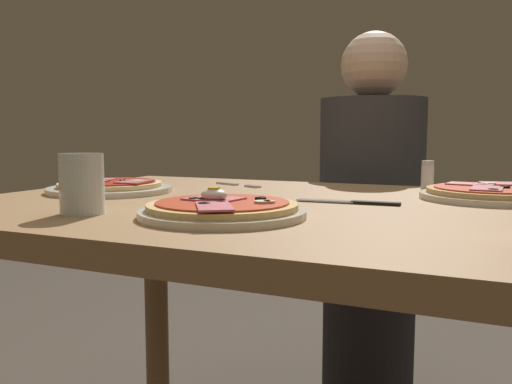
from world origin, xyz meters
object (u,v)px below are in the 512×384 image
at_px(pizza_foreground, 222,209).
at_px(water_glass_far, 82,188).
at_px(knife, 355,202).
at_px(pizza_across_left, 491,194).
at_px(salt_shaker, 428,175).
at_px(dining_table, 286,259).
at_px(diner_person, 370,234).
at_px(pizza_across_right, 110,187).
at_px(fork, 234,184).

relative_size(pizza_foreground, water_glass_far, 2.68).
bearing_deg(knife, pizza_across_left, 37.02).
height_order(pizza_across_left, salt_shaker, salt_shaker).
height_order(dining_table, diner_person, diner_person).
height_order(dining_table, water_glass_far, water_glass_far).
relative_size(dining_table, diner_person, 1.06).
relative_size(water_glass_far, diner_person, 0.08).
distance_m(pizza_across_right, knife, 0.55).
relative_size(pizza_across_left, salt_shaker, 4.08).
distance_m(fork, knife, 0.43).
bearing_deg(pizza_across_right, knife, 2.92).
bearing_deg(knife, salt_shaker, 75.22).
distance_m(dining_table, fork, 0.38).
bearing_deg(water_glass_far, salt_shaker, 54.40).
bearing_deg(dining_table, pizza_across_right, 178.59).
height_order(salt_shaker, diner_person, diner_person).
relative_size(pizza_across_left, pizza_across_right, 0.99).
distance_m(pizza_across_right, water_glass_far, 0.33).
distance_m(pizza_foreground, water_glass_far, 0.23).
relative_size(dining_table, water_glass_far, 12.58).
height_order(pizza_across_right, fork, pizza_across_right).
distance_m(dining_table, knife, 0.17).
height_order(pizza_across_left, knife, pizza_across_left).
xyz_separation_m(pizza_across_left, salt_shaker, (-0.14, 0.17, 0.02)).
distance_m(pizza_across_left, salt_shaker, 0.22).
xyz_separation_m(pizza_foreground, salt_shaker, (0.24, 0.59, 0.02)).
bearing_deg(salt_shaker, water_glass_far, -125.60).
xyz_separation_m(fork, diner_person, (0.25, 0.44, -0.19)).
height_order(dining_table, pizza_across_left, pizza_across_left).
height_order(water_glass_far, salt_shaker, water_glass_far).
xyz_separation_m(pizza_foreground, pizza_across_left, (0.38, 0.42, -0.00)).
relative_size(dining_table, fork, 8.27).
bearing_deg(water_glass_far, diner_person, 74.99).
bearing_deg(fork, pizza_foreground, -65.58).
height_order(dining_table, knife, knife).
xyz_separation_m(pizza_across_right, diner_person, (0.44, 0.70, -0.19)).
bearing_deg(fork, pizza_across_left, -5.15).
relative_size(fork, salt_shaker, 2.25).
height_order(water_glass_far, diner_person, diner_person).
distance_m(dining_table, pizza_across_right, 0.44).
xyz_separation_m(pizza_foreground, water_glass_far, (-0.22, -0.06, 0.03)).
xyz_separation_m(water_glass_far, salt_shaker, (0.47, 0.65, -0.01)).
xyz_separation_m(water_glass_far, fork, (0.01, 0.54, -0.04)).
bearing_deg(pizza_across_right, water_glass_far, -58.14).
bearing_deg(pizza_across_left, diner_person, 124.65).
bearing_deg(diner_person, pizza_across_right, 58.00).
xyz_separation_m(pizza_across_right, water_glass_far, (0.17, -0.28, 0.03)).
xyz_separation_m(pizza_across_left, pizza_across_right, (-0.78, -0.20, -0.00)).
height_order(pizza_across_left, fork, pizza_across_left).
distance_m(knife, diner_person, 0.70).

